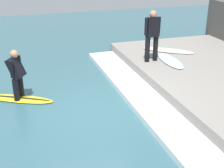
% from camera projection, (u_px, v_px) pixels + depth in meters
% --- Properties ---
extents(ground_plane, '(28.00, 28.00, 0.00)m').
position_uv_depth(ground_plane, '(92.00, 112.00, 7.74)').
color(ground_plane, '#335B66').
extents(wave_foam_crest, '(0.91, 8.64, 0.15)m').
position_uv_depth(wave_foam_crest, '(146.00, 102.00, 8.11)').
color(wave_foam_crest, silver).
rests_on(wave_foam_crest, ground_plane).
extents(surfboard_riding, '(1.88, 1.33, 0.07)m').
position_uv_depth(surfboard_riding, '(20.00, 99.00, 8.39)').
color(surfboard_riding, yellow).
rests_on(surfboard_riding, ground_plane).
extents(surfer_riding, '(0.52, 0.54, 1.33)m').
position_uv_depth(surfer_riding, '(16.00, 72.00, 8.09)').
color(surfer_riding, black).
rests_on(surfer_riding, surfboard_riding).
extents(surfer_waiting_near, '(0.55, 0.29, 1.63)m').
position_uv_depth(surfer_waiting_near, '(152.00, 33.00, 9.77)').
color(surfer_waiting_near, black).
rests_on(surfer_waiting_near, concrete_ledge).
extents(surfboard_waiting_near, '(0.66, 1.69, 0.06)m').
position_uv_depth(surfboard_waiting_near, '(170.00, 61.00, 10.06)').
color(surfboard_waiting_near, silver).
rests_on(surfboard_waiting_near, concrete_ledge).
extents(surfboard_spare, '(1.77, 1.57, 0.06)m').
position_uv_depth(surfboard_spare, '(168.00, 50.00, 11.11)').
color(surfboard_spare, beige).
rests_on(surfboard_spare, concrete_ledge).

